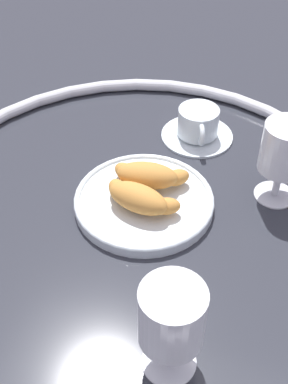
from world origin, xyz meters
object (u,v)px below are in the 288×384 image
(croissant_small, at_px, (150,176))
(juice_glass_left, at_px, (172,320))
(coffee_cup_near, at_px, (198,126))
(juice_glass_right, at_px, (284,152))
(pastry_plate, at_px, (144,201))
(croissant_large, at_px, (139,198))

(croissant_small, relative_size, juice_glass_left, 0.96)
(coffee_cup_near, xyz_separation_m, juice_glass_right, (0.17, -0.11, 0.07))
(pastry_plate, relative_size, coffee_cup_near, 1.67)
(juice_glass_left, bearing_deg, juice_glass_right, 79.63)
(coffee_cup_near, bearing_deg, pastry_plate, -96.90)
(croissant_large, bearing_deg, juice_glass_right, 33.38)
(juice_glass_left, distance_m, juice_glass_right, 0.35)
(pastry_plate, bearing_deg, juice_glass_left, -62.22)
(pastry_plate, relative_size, juice_glass_left, 1.62)
(croissant_large, distance_m, juice_glass_right, 0.24)
(croissant_small, distance_m, coffee_cup_near, 0.18)
(croissant_large, height_order, coffee_cup_near, croissant_large)
(croissant_large, relative_size, juice_glass_left, 0.97)
(pastry_plate, xyz_separation_m, coffee_cup_near, (0.03, 0.21, 0.02))
(juice_glass_right, bearing_deg, croissant_large, -146.62)
(pastry_plate, distance_m, croissant_small, 0.04)
(coffee_cup_near, bearing_deg, croissant_small, -98.54)
(coffee_cup_near, xyz_separation_m, juice_glass_left, (0.10, -0.46, 0.07))
(juice_glass_right, bearing_deg, coffee_cup_near, 147.05)
(coffee_cup_near, height_order, juice_glass_right, juice_glass_right)
(croissant_large, xyz_separation_m, coffee_cup_near, (0.02, 0.24, -0.01))
(croissant_large, relative_size, coffee_cup_near, 1.00)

